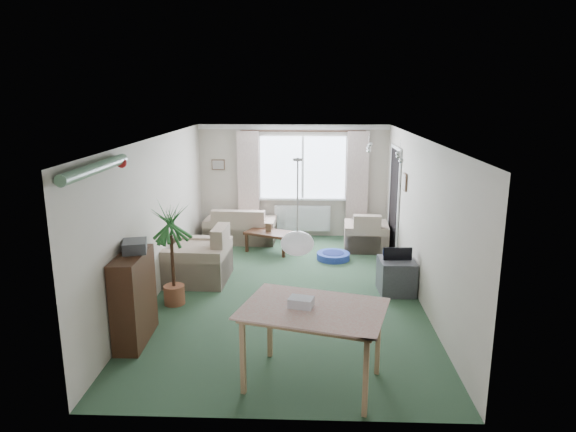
{
  "coord_description": "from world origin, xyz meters",
  "views": [
    {
      "loc": [
        0.3,
        -7.57,
        3.06
      ],
      "look_at": [
        0.0,
        0.3,
        1.15
      ],
      "focal_mm": 32.0,
      "sensor_mm": 36.0,
      "label": 1
    }
  ],
  "objects_px": {
    "houseplant": "(172,254)",
    "dining_table": "(313,347)",
    "armchair_corner": "(366,230)",
    "armchair_left": "(198,253)",
    "sofa": "(241,225)",
    "coffee_table": "(270,242)",
    "bookshelf": "(134,298)",
    "tv_cube": "(396,276)",
    "pet_bed": "(333,256)"
  },
  "relations": [
    {
      "from": "dining_table",
      "to": "tv_cube",
      "type": "distance_m",
      "value": 2.95
    },
    {
      "from": "armchair_corner",
      "to": "dining_table",
      "type": "bearing_deg",
      "value": 80.73
    },
    {
      "from": "armchair_left",
      "to": "bookshelf",
      "type": "xyz_separation_m",
      "value": [
        -0.34,
        -2.16,
        0.11
      ]
    },
    {
      "from": "armchair_left",
      "to": "armchair_corner",
      "type": "bearing_deg",
      "value": 124.39
    },
    {
      "from": "coffee_table",
      "to": "tv_cube",
      "type": "distance_m",
      "value": 2.93
    },
    {
      "from": "coffee_table",
      "to": "pet_bed",
      "type": "bearing_deg",
      "value": -19.07
    },
    {
      "from": "houseplant",
      "to": "armchair_corner",
      "type": "bearing_deg",
      "value": 42.46
    },
    {
      "from": "tv_cube",
      "to": "armchair_corner",
      "type": "bearing_deg",
      "value": 93.17
    },
    {
      "from": "houseplant",
      "to": "pet_bed",
      "type": "bearing_deg",
      "value": 41.61
    },
    {
      "from": "dining_table",
      "to": "sofa",
      "type": "bearing_deg",
      "value": 105.28
    },
    {
      "from": "armchair_left",
      "to": "dining_table",
      "type": "height_order",
      "value": "armchair_left"
    },
    {
      "from": "bookshelf",
      "to": "pet_bed",
      "type": "height_order",
      "value": "bookshelf"
    },
    {
      "from": "tv_cube",
      "to": "sofa",
      "type": "bearing_deg",
      "value": 133.26
    },
    {
      "from": "armchair_corner",
      "to": "tv_cube",
      "type": "relative_size",
      "value": 1.45
    },
    {
      "from": "armchair_corner",
      "to": "coffee_table",
      "type": "relative_size",
      "value": 0.94
    },
    {
      "from": "dining_table",
      "to": "pet_bed",
      "type": "relative_size",
      "value": 2.22
    },
    {
      "from": "armchair_corner",
      "to": "pet_bed",
      "type": "height_order",
      "value": "armchair_corner"
    },
    {
      "from": "armchair_corner",
      "to": "houseplant",
      "type": "distance_m",
      "value": 4.25
    },
    {
      "from": "bookshelf",
      "to": "tv_cube",
      "type": "xyz_separation_m",
      "value": [
        3.54,
        1.74,
        -0.3
      ]
    },
    {
      "from": "sofa",
      "to": "armchair_corner",
      "type": "bearing_deg",
      "value": 172.61
    },
    {
      "from": "bookshelf",
      "to": "dining_table",
      "type": "height_order",
      "value": "bookshelf"
    },
    {
      "from": "coffee_table",
      "to": "pet_bed",
      "type": "distance_m",
      "value": 1.3
    },
    {
      "from": "dining_table",
      "to": "coffee_table",
      "type": "bearing_deg",
      "value": 99.78
    },
    {
      "from": "tv_cube",
      "to": "pet_bed",
      "type": "bearing_deg",
      "value": 117.06
    },
    {
      "from": "dining_table",
      "to": "houseplant",
      "type": "bearing_deg",
      "value": 134.61
    },
    {
      "from": "houseplant",
      "to": "tv_cube",
      "type": "bearing_deg",
      "value": 9.85
    },
    {
      "from": "sofa",
      "to": "coffee_table",
      "type": "height_order",
      "value": "sofa"
    },
    {
      "from": "armchair_left",
      "to": "tv_cube",
      "type": "distance_m",
      "value": 3.23
    },
    {
      "from": "houseplant",
      "to": "dining_table",
      "type": "relative_size",
      "value": 1.12
    },
    {
      "from": "pet_bed",
      "to": "houseplant",
      "type": "bearing_deg",
      "value": -138.39
    },
    {
      "from": "armchair_left",
      "to": "dining_table",
      "type": "xyz_separation_m",
      "value": [
        1.87,
        -3.06,
        -0.03
      ]
    },
    {
      "from": "sofa",
      "to": "tv_cube",
      "type": "distance_m",
      "value": 3.89
    },
    {
      "from": "houseplant",
      "to": "pet_bed",
      "type": "xyz_separation_m",
      "value": [
        2.45,
        2.17,
        -0.7
      ]
    },
    {
      "from": "bookshelf",
      "to": "dining_table",
      "type": "distance_m",
      "value": 2.39
    },
    {
      "from": "pet_bed",
      "to": "armchair_corner",
      "type": "bearing_deg",
      "value": 45.35
    },
    {
      "from": "houseplant",
      "to": "dining_table",
      "type": "bearing_deg",
      "value": -45.39
    },
    {
      "from": "dining_table",
      "to": "pet_bed",
      "type": "height_order",
      "value": "dining_table"
    },
    {
      "from": "armchair_corner",
      "to": "tv_cube",
      "type": "height_order",
      "value": "armchair_corner"
    },
    {
      "from": "armchair_corner",
      "to": "armchair_left",
      "type": "relative_size",
      "value": 0.82
    },
    {
      "from": "armchair_corner",
      "to": "armchair_left",
      "type": "distance_m",
      "value": 3.51
    },
    {
      "from": "armchair_corner",
      "to": "bookshelf",
      "type": "distance_m",
      "value": 5.21
    },
    {
      "from": "tv_cube",
      "to": "houseplant",
      "type": "bearing_deg",
      "value": -172.63
    },
    {
      "from": "armchair_left",
      "to": "coffee_table",
      "type": "distance_m",
      "value": 1.94
    },
    {
      "from": "coffee_table",
      "to": "dining_table",
      "type": "distance_m",
      "value": 4.72
    },
    {
      "from": "sofa",
      "to": "armchair_left",
      "type": "height_order",
      "value": "armchair_left"
    },
    {
      "from": "dining_table",
      "to": "tv_cube",
      "type": "bearing_deg",
      "value": 63.3
    },
    {
      "from": "armchair_left",
      "to": "bookshelf",
      "type": "bearing_deg",
      "value": -6.51
    },
    {
      "from": "coffee_table",
      "to": "bookshelf",
      "type": "distance_m",
      "value": 4.03
    },
    {
      "from": "sofa",
      "to": "coffee_table",
      "type": "bearing_deg",
      "value": 135.6
    },
    {
      "from": "bookshelf",
      "to": "pet_bed",
      "type": "distance_m",
      "value": 4.28
    }
  ]
}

